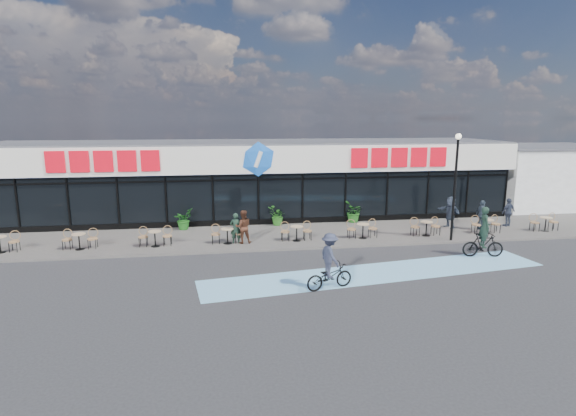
{
  "coord_description": "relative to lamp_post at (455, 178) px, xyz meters",
  "views": [
    {
      "loc": [
        -1.97,
        -17.61,
        5.96
      ],
      "look_at": [
        1.16,
        3.5,
        1.7
      ],
      "focal_mm": 28.0,
      "sensor_mm": 36.0,
      "label": 1
    }
  ],
  "objects": [
    {
      "name": "building",
      "position": [
        -9.08,
        7.63,
        -0.83
      ],
      "size": [
        30.6,
        6.57,
        4.75
      ],
      "color": "black",
      "rests_on": "ground"
    },
    {
      "name": "pedestrian_c",
      "position": [
        4.55,
        2.29,
        -2.29
      ],
      "size": [
        0.99,
        0.61,
        1.57
      ],
      "primitive_type": "imported",
      "rotation": [
        0.0,
        0.0,
        3.41
      ],
      "color": "#2E3648",
      "rests_on": "sidewalk"
    },
    {
      "name": "bistro_set_5",
      "position": [
        -4.19,
        1.06,
        -2.62
      ],
      "size": [
        1.54,
        0.62,
        0.9
      ],
      "color": "tan",
      "rests_on": "sidewalk"
    },
    {
      "name": "bike_lane",
      "position": [
        -5.08,
        -3.8,
        -3.17
      ],
      "size": [
        14.17,
        4.13,
        0.01
      ],
      "primitive_type": "cube",
      "rotation": [
        0.0,
        0.0,
        0.14
      ],
      "color": "#72B2D8",
      "rests_on": "ground"
    },
    {
      "name": "patron_left",
      "position": [
        -10.48,
        1.0,
        -2.34
      ],
      "size": [
        0.54,
        0.36,
        1.47
      ],
      "primitive_type": "imported",
      "rotation": [
        0.0,
        0.0,
        3.12
      ],
      "color": "#1A2F23",
      "rests_on": "sidewalk"
    },
    {
      "name": "bistro_set_0",
      "position": [
        -20.9,
        1.06,
        -2.62
      ],
      "size": [
        1.54,
        0.62,
        0.9
      ],
      "color": "tan",
      "rests_on": "sidewalk"
    },
    {
      "name": "bistro_set_4",
      "position": [
        -7.53,
        1.06,
        -2.62
      ],
      "size": [
        1.54,
        0.62,
        0.9
      ],
      "color": "tan",
      "rests_on": "sidewalk"
    },
    {
      "name": "bistro_set_2",
      "position": [
        -14.22,
        1.06,
        -2.62
      ],
      "size": [
        1.54,
        0.62,
        0.9
      ],
      "color": "tan",
      "rests_on": "sidewalk"
    },
    {
      "name": "neighbour_building",
      "position": [
        11.42,
        8.7,
        -1.11
      ],
      "size": [
        9.2,
        7.2,
        4.11
      ],
      "color": "white",
      "rests_on": "ground"
    },
    {
      "name": "pedestrian_a",
      "position": [
        1.2,
        2.45,
        -2.2
      ],
      "size": [
        0.88,
        1.69,
        1.74
      ],
      "primitive_type": "imported",
      "rotation": [
        0.0,
        0.0,
        -1.33
      ],
      "color": "#2C3645",
      "rests_on": "sidewalk"
    },
    {
      "name": "potted_plant_right",
      "position": [
        -3.63,
        4.42,
        -2.46
      ],
      "size": [
        1.21,
        1.31,
        1.23
      ],
      "primitive_type": "imported",
      "rotation": [
        0.0,
        0.0,
        4.45
      ],
      "color": "#205F1B",
      "rests_on": "sidewalk"
    },
    {
      "name": "bistro_set_8",
      "position": [
        5.84,
        1.06,
        -2.62
      ],
      "size": [
        1.54,
        0.62,
        0.9
      ],
      "color": "tan",
      "rests_on": "sidewalk"
    },
    {
      "name": "ground",
      "position": [
        -9.08,
        -2.3,
        -3.17
      ],
      "size": [
        120.0,
        120.0,
        0.0
      ],
      "primitive_type": "plane",
      "color": "#28282B",
      "rests_on": "ground"
    },
    {
      "name": "potted_plant_left",
      "position": [
        -13.17,
        4.17,
        -2.52
      ],
      "size": [
        1.2,
        1.27,
        1.11
      ],
      "primitive_type": "imported",
      "rotation": [
        0.0,
        0.0,
        1.15
      ],
      "color": "#1E611B",
      "rests_on": "sidewalk"
    },
    {
      "name": "bistro_set_7",
      "position": [
        2.5,
        1.06,
        -2.62
      ],
      "size": [
        1.54,
        0.62,
        0.9
      ],
      "color": "tan",
      "rests_on": "sidewalk"
    },
    {
      "name": "sidewalk",
      "position": [
        -9.08,
        2.2,
        -3.12
      ],
      "size": [
        44.0,
        5.0,
        0.1
      ],
      "primitive_type": "cube",
      "color": "#56524C",
      "rests_on": "ground"
    },
    {
      "name": "bistro_set_3",
      "position": [
        -10.87,
        1.06,
        -2.62
      ],
      "size": [
        1.54,
        0.62,
        0.9
      ],
      "color": "tan",
      "rests_on": "sidewalk"
    },
    {
      "name": "bistro_set_1",
      "position": [
        -17.56,
        1.06,
        -2.62
      ],
      "size": [
        1.54,
        0.62,
        0.9
      ],
      "color": "tan",
      "rests_on": "sidewalk"
    },
    {
      "name": "potted_plant_mid",
      "position": [
        -8.07,
        4.33,
        -2.54
      ],
      "size": [
        1.27,
        1.25,
        1.07
      ],
      "primitive_type": "imported",
      "rotation": [
        0.0,
        0.0,
        3.81
      ],
      "color": "#28671D",
      "rests_on": "sidewalk"
    },
    {
      "name": "patron_right",
      "position": [
        -10.12,
        0.94,
        -2.27
      ],
      "size": [
        0.79,
        0.62,
        1.61
      ],
      "primitive_type": "imported",
      "rotation": [
        0.0,
        0.0,
        3.16
      ],
      "color": "#472619",
      "rests_on": "sidewalk"
    },
    {
      "name": "cyclist_a",
      "position": [
        -7.38,
        -5.17,
        -2.33
      ],
      "size": [
        1.89,
        1.16,
        2.05
      ],
      "color": "black",
      "rests_on": "ground"
    },
    {
      "name": "lamp_post",
      "position": [
        0.0,
        0.0,
        0.0
      ],
      "size": [
        0.28,
        0.28,
        5.17
      ],
      "color": "black",
      "rests_on": "sidewalk"
    },
    {
      "name": "pedestrian_b",
      "position": [
        2.59,
        1.69,
        -2.27
      ],
      "size": [
        0.4,
        0.94,
        1.61
      ],
      "primitive_type": "imported",
      "rotation": [
        0.0,
        0.0,
        1.57
      ],
      "color": "#313F4D",
      "rests_on": "sidewalk"
    },
    {
      "name": "bistro_set_6",
      "position": [
        -0.85,
        1.06,
        -2.62
      ],
      "size": [
        1.54,
        0.62,
        0.9
      ],
      "color": "tan",
      "rests_on": "sidewalk"
    },
    {
      "name": "cyclist_b",
      "position": [
        0.16,
        -2.46,
        -2.36
      ],
      "size": [
        1.83,
        0.81,
        2.24
      ],
      "color": "black",
      "rests_on": "ground"
    }
  ]
}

